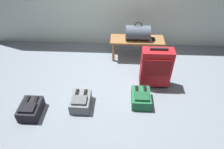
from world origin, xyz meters
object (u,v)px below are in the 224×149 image
Objects in this scene: duffel_bag_slate at (138,33)px; bench at (137,42)px; backpack_grey at (81,101)px; backpack_dark at (31,109)px; cell_phone at (153,39)px; suitcase_upright_red at (156,67)px; backpack_green at (141,98)px.

bench is at bearing 0.00° from duffel_bag_slate.
bench is 1.61m from backpack_grey.
backpack_grey and backpack_dark have the same top height.
cell_phone is 0.20× the size of suitcase_upright_red.
backpack_dark is at bearing -158.96° from suitcase_upright_red.
cell_phone is 1.28m from backpack_green.
backpack_green is (0.02, -1.21, -0.26)m from bench.
cell_phone is 0.80m from suitcase_upright_red.
cell_phone is at bearing -0.50° from duffel_bag_slate.
backpack_green is at bearing -88.78° from duffel_bag_slate.
duffel_bag_slate reaches higher than cell_phone.
suitcase_upright_red is at bearing 21.04° from backpack_dark.
backpack_grey is at bearing 14.34° from backpack_dark.
duffel_bag_slate is 0.61× the size of suitcase_upright_red.
suitcase_upright_red is (0.26, -0.80, 0.02)m from bench.
suitcase_upright_red is at bearing 24.86° from backpack_grey.
suitcase_upright_red is 1.28m from backpack_grey.
suitcase_upright_red reaches higher than bench.
backpack_grey is (-0.90, -0.12, 0.00)m from backpack_green.
backpack_green and backpack_dark have the same top height.
bench is 2.63× the size of backpack_green.
duffel_bag_slate is 3.06× the size of cell_phone.
backpack_dark is at bearing -141.11° from cell_phone.
suitcase_upright_red is 1.91× the size of backpack_dark.
duffel_bag_slate is 0.86m from suitcase_upright_red.
suitcase_upright_red is at bearing 59.89° from backpack_green.
bench is at bearing 56.68° from backpack_grey.
duffel_bag_slate is 1.65m from backpack_grey.
cell_phone is 0.38× the size of backpack_dark.
backpack_grey is at bearing -172.52° from backpack_green.
duffel_bag_slate reaches higher than backpack_dark.
bench is 0.84m from suitcase_upright_red.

